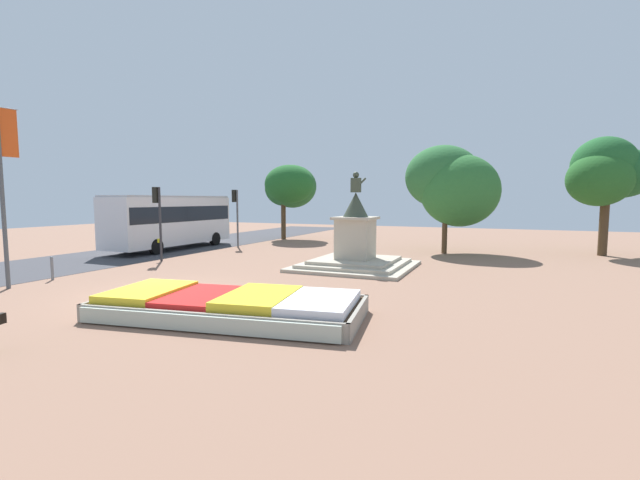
{
  "coord_description": "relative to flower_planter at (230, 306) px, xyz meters",
  "views": [
    {
      "loc": [
        10.46,
        -10.75,
        3.13
      ],
      "look_at": [
        4.39,
        3.25,
        1.69
      ],
      "focal_mm": 24.0,
      "sensor_mm": 36.0,
      "label": 1
    }
  ],
  "objects": [
    {
      "name": "city_bus",
      "position": [
        -12.7,
        11.69,
        1.63
      ],
      "size": [
        2.54,
        9.08,
        3.37
      ],
      "color": "silver",
      "rests_on": "ground_plane"
    },
    {
      "name": "statue_monument",
      "position": [
        0.39,
        9.26,
        0.6
      ],
      "size": [
        5.11,
        5.11,
        4.39
      ],
      "color": "#B0A692",
      "rests_on": "ground_plane"
    },
    {
      "name": "park_tree_far_left",
      "position": [
        -9.06,
        20.85,
        3.89
      ],
      "size": [
        4.55,
        4.75,
        5.88
      ],
      "color": "#4C3823",
      "rests_on": "ground_plane"
    },
    {
      "name": "park_tree_behind_statue",
      "position": [
        11.83,
        19.11,
        4.31
      ],
      "size": [
        4.64,
        4.66,
        6.62
      ],
      "color": "#4C3823",
      "rests_on": "ground_plane"
    },
    {
      "name": "banner_pole",
      "position": [
        -9.36,
        -0.02,
        3.6
      ],
      "size": [
        0.26,
        1.3,
        7.01
      ],
      "color": "#4C5156",
      "rests_on": "ground_plane"
    },
    {
      "name": "kerb_bollard_mid_b",
      "position": [
        -9.49,
        1.66,
        0.18
      ],
      "size": [
        0.12,
        0.12,
        0.93
      ],
      "color": "slate",
      "rests_on": "ground_plane"
    },
    {
      "name": "park_tree_far_right",
      "position": [
        3.73,
        16.89,
        3.72
      ],
      "size": [
        5.47,
        4.5,
        6.34
      ],
      "color": "#4C3823",
      "rests_on": "ground_plane"
    },
    {
      "name": "traffic_light_mid_block",
      "position": [
        -9.48,
        7.31,
        2.28
      ],
      "size": [
        0.42,
        0.31,
        3.76
      ],
      "color": "#2D2D33",
      "rests_on": "ground_plane"
    },
    {
      "name": "ground_plane",
      "position": [
        -3.8,
        1.45,
        -0.3
      ],
      "size": [
        78.17,
        78.17,
        0.0
      ],
      "primitive_type": "plane",
      "color": "#8C6651"
    },
    {
      "name": "flower_planter",
      "position": [
        0.0,
        0.0,
        0.0
      ],
      "size": [
        7.46,
        4.12,
        0.67
      ],
      "color": "#38281C",
      "rests_on": "ground_plane"
    },
    {
      "name": "traffic_light_far_corner",
      "position": [
        -9.53,
        14.21,
        2.33
      ],
      "size": [
        0.41,
        0.29,
        3.77
      ],
      "color": "#4C5156",
      "rests_on": "ground_plane"
    }
  ]
}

